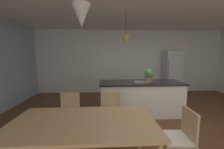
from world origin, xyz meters
TOP-DOWN VIEW (x-y plane):
  - ground_plane at (0.00, 0.00)m, footprint 10.00×8.40m
  - wall_back_kitchen at (0.00, 3.26)m, footprint 10.00×0.12m
  - dining_table at (-1.44, -1.06)m, footprint 1.90×0.99m
  - chair_kitchen_end at (-0.12, -1.06)m, footprint 0.42×0.42m
  - chair_far_right at (-1.02, -0.19)m, footprint 0.43×0.43m
  - chair_far_left at (-1.87, -0.19)m, footprint 0.43×0.43m
  - kitchen_island at (-0.18, 0.82)m, footprint 2.22×0.82m
  - refrigerator at (1.69, 2.86)m, footprint 0.70×0.67m
  - pendant_over_table at (-1.42, -1.11)m, footprint 0.22×0.22m
  - pendant_over_island_main at (-0.61, 0.82)m, footprint 0.23×0.23m
  - potted_plant_on_island at (0.04, 0.82)m, footprint 0.24×0.24m

SIDE VIEW (x-z plane):
  - ground_plane at x=0.00m, z-range -0.04..0.00m
  - kitchen_island at x=-0.18m, z-range 0.01..0.92m
  - chair_kitchen_end at x=-0.12m, z-range 0.04..0.91m
  - chair_far_right at x=-1.02m, z-range 0.04..0.91m
  - chair_far_left at x=-1.87m, z-range 0.04..0.91m
  - dining_table at x=-1.44m, z-range 0.31..1.06m
  - refrigerator at x=1.69m, z-range 0.00..1.80m
  - potted_plant_on_island at x=0.04m, z-range 0.90..1.26m
  - wall_back_kitchen at x=0.00m, z-range 0.00..2.70m
  - pendant_over_island_main at x=-0.61m, z-range 1.60..2.42m
  - pendant_over_table at x=-1.42m, z-range 1.67..2.45m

